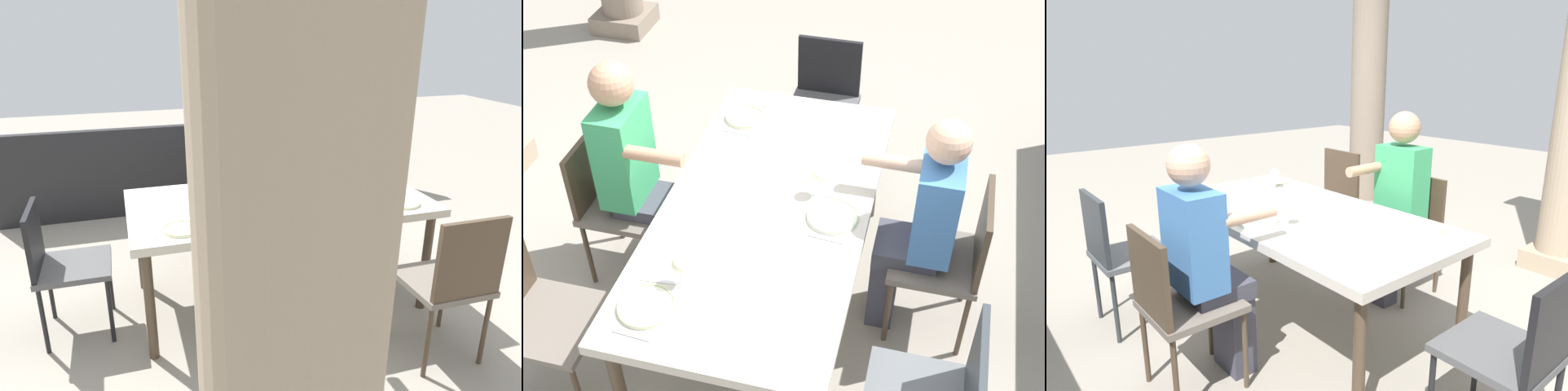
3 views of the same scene
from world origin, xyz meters
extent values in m
plane|color=gray|center=(0.00, 0.00, 0.00)|extent=(16.00, 16.00, 0.00)
cube|color=beige|center=(0.00, 0.00, 0.73)|extent=(1.99, 0.99, 0.05)
cylinder|color=#473828|center=(-0.92, 0.42, 0.35)|extent=(0.06, 0.06, 0.71)
cylinder|color=#473828|center=(0.92, 0.42, 0.35)|extent=(0.06, 0.06, 0.71)
cylinder|color=#473828|center=(-0.92, -0.42, 0.35)|extent=(0.06, 0.06, 0.71)
cylinder|color=#473828|center=(0.92, -0.42, 0.35)|extent=(0.06, 0.06, 0.71)
cube|color=#6A6158|center=(-0.71, 0.84, 0.47)|extent=(0.44, 0.44, 0.04)
cube|color=#473828|center=(-0.71, 1.04, 0.71)|extent=(0.42, 0.03, 0.47)
cylinder|color=#473828|center=(-0.90, 0.65, 0.23)|extent=(0.03, 0.03, 0.45)
cylinder|color=#473828|center=(-0.52, 0.65, 0.23)|extent=(0.03, 0.03, 0.45)
cylinder|color=#473828|center=(-0.90, 1.03, 0.23)|extent=(0.03, 0.03, 0.45)
cylinder|color=#473828|center=(-0.52, 1.03, 0.23)|extent=(0.03, 0.03, 0.45)
cube|color=#5B5E61|center=(-0.71, -0.84, 0.47)|extent=(0.44, 0.44, 0.04)
cube|color=#2D3338|center=(-0.71, -1.04, 0.69)|extent=(0.42, 0.03, 0.43)
cylinder|color=#2D3338|center=(-0.52, -0.65, 0.23)|extent=(0.03, 0.03, 0.45)
cylinder|color=#2D3338|center=(-0.90, -0.65, 0.23)|extent=(0.03, 0.03, 0.45)
cylinder|color=#2D3338|center=(-0.52, -1.03, 0.23)|extent=(0.03, 0.03, 0.45)
cylinder|color=#2D3338|center=(-0.90, -1.03, 0.23)|extent=(0.03, 0.03, 0.45)
cube|color=#6A6158|center=(0.14, 0.84, 0.47)|extent=(0.44, 0.44, 0.04)
cube|color=#473828|center=(0.14, 1.04, 0.67)|extent=(0.42, 0.03, 0.40)
cylinder|color=#473828|center=(-0.05, 0.65, 0.22)|extent=(0.03, 0.03, 0.45)
cylinder|color=#473828|center=(0.33, 0.65, 0.22)|extent=(0.03, 0.03, 0.45)
cylinder|color=#473828|center=(-0.05, 1.03, 0.22)|extent=(0.03, 0.03, 0.45)
cylinder|color=#473828|center=(0.33, 1.03, 0.22)|extent=(0.03, 0.03, 0.45)
cube|color=#6A6158|center=(0.14, -0.84, 0.47)|extent=(0.44, 0.44, 0.04)
cube|color=#473828|center=(0.14, -1.04, 0.68)|extent=(0.42, 0.03, 0.43)
cylinder|color=#473828|center=(0.33, -0.65, 0.22)|extent=(0.03, 0.03, 0.45)
cylinder|color=#473828|center=(-0.05, -0.65, 0.22)|extent=(0.03, 0.03, 0.45)
cylinder|color=#473828|center=(0.33, -1.03, 0.22)|extent=(0.03, 0.03, 0.45)
cylinder|color=#473828|center=(-0.05, -1.03, 0.22)|extent=(0.03, 0.03, 0.45)
cube|color=#4F4F50|center=(1.34, 0.00, 0.46)|extent=(0.44, 0.44, 0.04)
cube|color=black|center=(1.54, 0.00, 0.67)|extent=(0.03, 0.42, 0.41)
cylinder|color=black|center=(1.15, 0.19, 0.22)|extent=(0.03, 0.03, 0.44)
cube|color=#3F3F4C|center=(0.14, -0.60, 0.23)|extent=(0.24, 0.14, 0.46)
cube|color=#3F3F4C|center=(0.14, -0.69, 0.51)|extent=(0.28, 0.32, 0.10)
cube|color=#3F72B2|center=(0.14, -0.80, 0.81)|extent=(0.34, 0.20, 0.51)
sphere|color=tan|center=(0.14, -0.80, 1.19)|extent=(0.21, 0.21, 0.21)
cylinder|color=tan|center=(0.28, -0.56, 0.92)|extent=(0.07, 0.30, 0.07)
cube|color=#3F3F4C|center=(0.14, 0.60, 0.23)|extent=(0.24, 0.14, 0.46)
cube|color=#3F3F4C|center=(0.14, 0.69, 0.51)|extent=(0.28, 0.32, 0.10)
cube|color=#389E60|center=(0.14, 0.80, 0.84)|extent=(0.34, 0.20, 0.55)
sphere|color=tan|center=(0.14, 0.80, 1.24)|extent=(0.22, 0.22, 0.22)
cylinder|color=tan|center=(0.00, 0.56, 0.96)|extent=(0.07, 0.30, 0.07)
cube|color=gray|center=(-1.48, 2.18, 0.08)|extent=(0.50, 0.50, 0.16)
cylinder|color=gray|center=(-1.48, 2.18, 1.47)|extent=(0.39, 0.39, 2.63)
cube|color=tan|center=(0.73, 2.18, 0.08)|extent=(0.45, 0.45, 0.16)
cylinder|color=silver|center=(-0.74, 0.31, 0.77)|extent=(0.24, 0.24, 0.01)
torus|color=#A0BE77|center=(-0.74, 0.31, 0.77)|extent=(0.24, 0.24, 0.01)
cylinder|color=white|center=(-0.58, 0.21, 0.76)|extent=(0.06, 0.06, 0.00)
cylinder|color=white|center=(-0.58, 0.21, 0.80)|extent=(0.01, 0.01, 0.08)
sphere|color=#F2EFCC|center=(-0.58, 0.21, 0.88)|extent=(0.08, 0.08, 0.08)
cube|color=silver|center=(-0.89, 0.31, 0.76)|extent=(0.03, 0.17, 0.01)
cube|color=silver|center=(-0.59, 0.31, 0.76)|extent=(0.03, 0.17, 0.01)
cylinder|color=white|center=(-0.01, -0.33, 0.77)|extent=(0.25, 0.25, 0.01)
torus|color=#A4C786|center=(-0.01, -0.33, 0.77)|extent=(0.25, 0.25, 0.01)
cylinder|color=white|center=(0.15, -0.23, 0.76)|extent=(0.06, 0.06, 0.00)
cylinder|color=white|center=(0.15, -0.23, 0.80)|extent=(0.01, 0.01, 0.08)
sphere|color=#F2EFCC|center=(0.15, -0.23, 0.88)|extent=(0.08, 0.08, 0.08)
cube|color=silver|center=(-0.16, -0.33, 0.76)|extent=(0.03, 0.17, 0.01)
cube|color=silver|center=(0.14, -0.33, 0.76)|extent=(0.03, 0.17, 0.01)
cylinder|color=silver|center=(0.70, 0.32, 0.77)|extent=(0.22, 0.22, 0.01)
torus|color=#A0BE77|center=(0.70, 0.32, 0.77)|extent=(0.22, 0.22, 0.01)
cube|color=silver|center=(0.55, 0.32, 0.76)|extent=(0.03, 0.17, 0.01)
cube|color=silver|center=(0.85, 0.32, 0.76)|extent=(0.02, 0.17, 0.01)
camera|label=1|loc=(0.99, 2.86, 1.90)|focal=33.02mm
camera|label=2|loc=(-2.45, -0.72, 2.99)|focal=48.12mm
camera|label=3|loc=(2.11, -1.72, 1.62)|focal=31.35mm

